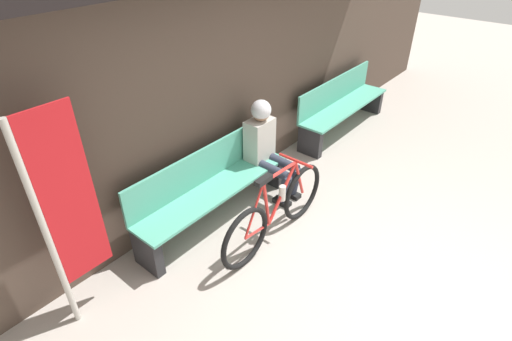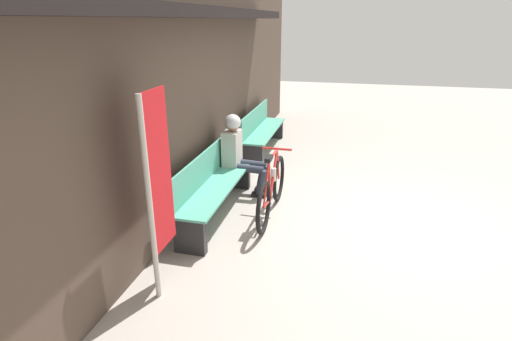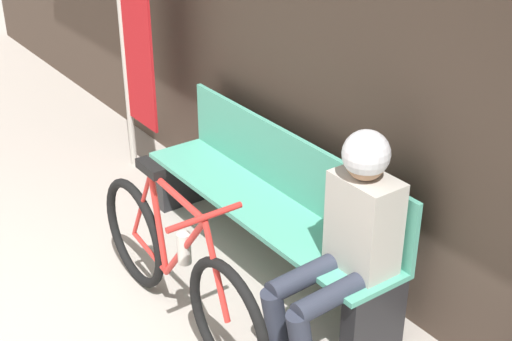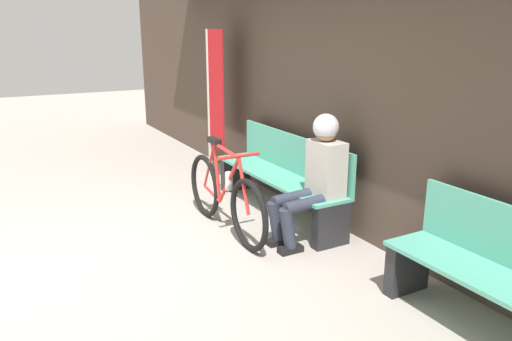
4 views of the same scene
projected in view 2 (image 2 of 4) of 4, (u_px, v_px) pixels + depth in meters
ground_plane at (373, 222)px, 5.08m from camera, size 24.00×24.00×0.00m
storefront_wall at (192, 84)px, 5.01m from camera, size 12.00×0.56×3.20m
park_bench_near at (213, 186)px, 5.15m from camera, size 1.99×0.42×0.83m
bicycle at (272, 190)px, 5.16m from camera, size 1.61×0.40×0.88m
person_seated at (239, 149)px, 5.74m from camera, size 0.34×0.65×1.18m
park_bench_far at (262, 131)px, 7.71m from camera, size 2.01×0.42×0.83m
banner_pole at (157, 181)px, 3.49m from camera, size 0.45×0.05×1.88m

